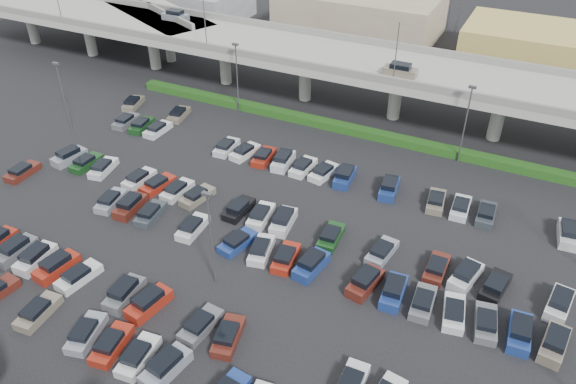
# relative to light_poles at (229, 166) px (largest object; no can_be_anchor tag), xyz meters

# --- Properties ---
(ground) EXTENTS (280.00, 280.00, 0.00)m
(ground) POSITION_rel_light_poles_xyz_m (4.13, -2.00, -6.24)
(ground) COLOR black
(overpass) EXTENTS (150.00, 13.00, 15.80)m
(overpass) POSITION_rel_light_poles_xyz_m (3.92, 30.01, 0.74)
(overpass) COLOR #989790
(overpass) RESTS_ON ground
(hedge) EXTENTS (66.00, 1.60, 1.10)m
(hedge) POSITION_rel_light_poles_xyz_m (4.13, 23.00, -5.69)
(hedge) COLOR #193D12
(hedge) RESTS_ON ground
(parked_cars) EXTENTS (63.28, 41.71, 1.67)m
(parked_cars) POSITION_rel_light_poles_xyz_m (4.80, -5.42, -5.62)
(parked_cars) COLOR #531D16
(parked_cars) RESTS_ON ground
(light_poles) EXTENTS (66.90, 48.38, 10.30)m
(light_poles) POSITION_rel_light_poles_xyz_m (0.00, 0.00, 0.00)
(light_poles) COLOR #4F4F55
(light_poles) RESTS_ON ground
(distant_buildings) EXTENTS (138.00, 24.00, 9.00)m
(distant_buildings) POSITION_rel_light_poles_xyz_m (16.50, 59.81, -2.49)
(distant_buildings) COLOR gray
(distant_buildings) RESTS_ON ground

